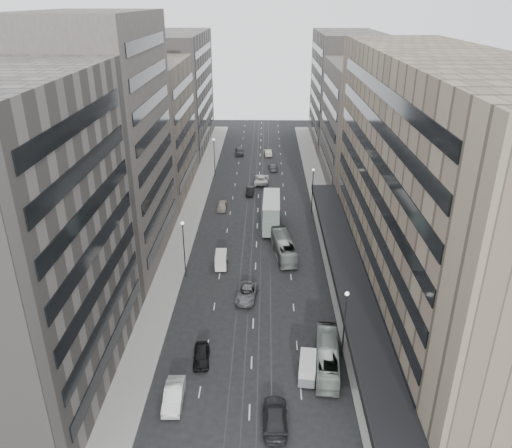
# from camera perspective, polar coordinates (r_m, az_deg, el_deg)

# --- Properties ---
(ground) EXTENTS (220.00, 220.00, 0.00)m
(ground) POSITION_cam_1_polar(r_m,az_deg,el_deg) (59.87, -0.35, -11.86)
(ground) COLOR black
(ground) RESTS_ON ground
(sidewalk_right) EXTENTS (4.00, 125.00, 0.15)m
(sidewalk_right) POSITION_cam_1_polar(r_m,az_deg,el_deg) (93.36, 7.63, 1.95)
(sidewalk_right) COLOR gray
(sidewalk_right) RESTS_ON ground
(sidewalk_left) EXTENTS (4.00, 125.00, 0.15)m
(sidewalk_left) POSITION_cam_1_polar(r_m,az_deg,el_deg) (93.70, -7.12, 2.06)
(sidewalk_left) COLOR gray
(sidewalk_left) RESTS_ON ground
(department_store) EXTENTS (19.20, 60.00, 30.00)m
(department_store) POSITION_cam_1_polar(r_m,az_deg,el_deg) (63.16, 19.71, 4.03)
(department_store) COLOR gray
(department_store) RESTS_ON ground
(building_right_mid) EXTENTS (15.00, 28.00, 24.00)m
(building_right_mid) POSITION_cam_1_polar(r_m,az_deg,el_deg) (104.91, 12.43, 10.96)
(building_right_mid) COLOR #4C4742
(building_right_mid) RESTS_ON ground
(building_right_far) EXTENTS (15.00, 32.00, 28.00)m
(building_right_far) POSITION_cam_1_polar(r_m,az_deg,el_deg) (133.53, 10.16, 14.83)
(building_right_far) COLOR slate
(building_right_far) RESTS_ON ground
(building_left_a) EXTENTS (15.00, 28.00, 30.00)m
(building_left_a) POSITION_cam_1_polar(r_m,az_deg,el_deg) (50.57, -25.82, -2.02)
(building_left_a) COLOR slate
(building_left_a) RESTS_ON ground
(building_left_b) EXTENTS (15.00, 26.00, 34.00)m
(building_left_b) POSITION_cam_1_polar(r_m,az_deg,el_deg) (73.36, -17.23, 8.79)
(building_left_b) COLOR #4C4742
(building_left_b) RESTS_ON ground
(building_left_c) EXTENTS (15.00, 28.00, 25.00)m
(building_left_c) POSITION_cam_1_polar(r_m,az_deg,el_deg) (99.64, -12.34, 10.57)
(building_left_c) COLOR #756B5B
(building_left_c) RESTS_ON ground
(building_left_d) EXTENTS (15.00, 38.00, 28.00)m
(building_left_d) POSITION_cam_1_polar(r_m,az_deg,el_deg) (131.04, -9.21, 14.71)
(building_left_d) COLOR slate
(building_left_d) RESTS_ON ground
(lamp_right_near) EXTENTS (0.44, 0.44, 8.32)m
(lamp_right_near) POSITION_cam_1_polar(r_m,az_deg,el_deg) (53.42, 10.13, -10.48)
(lamp_right_near) COLOR #262628
(lamp_right_near) RESTS_ON ground
(lamp_right_far) EXTENTS (0.44, 0.44, 8.32)m
(lamp_right_far) POSITION_cam_1_polar(r_m,az_deg,el_deg) (88.96, 6.50, 4.40)
(lamp_right_far) COLOR #262628
(lamp_right_far) RESTS_ON ground
(lamp_left_near) EXTENTS (0.44, 0.44, 8.32)m
(lamp_left_near) POSITION_cam_1_polar(r_m,az_deg,el_deg) (68.30, -8.27, -2.12)
(lamp_left_near) COLOR #262628
(lamp_left_near) RESTS_ON ground
(lamp_left_far) EXTENTS (0.44, 0.44, 8.32)m
(lamp_left_far) POSITION_cam_1_polar(r_m,az_deg,el_deg) (108.14, -4.80, 8.11)
(lamp_left_far) COLOR #262628
(lamp_left_far) RESTS_ON ground
(bus_near) EXTENTS (3.16, 9.80, 2.68)m
(bus_near) POSITION_cam_1_polar(r_m,az_deg,el_deg) (54.31, 8.14, -14.76)
(bus_near) COLOR gray
(bus_near) RESTS_ON ground
(bus_far) EXTENTS (3.77, 10.55, 2.88)m
(bus_far) POSITION_cam_1_polar(r_m,az_deg,el_deg) (74.91, 3.16, -2.60)
(bus_far) COLOR gray
(bus_far) RESTS_ON ground
(double_decker) EXTENTS (3.20, 9.88, 5.37)m
(double_decker) POSITION_cam_1_polar(r_m,az_deg,el_deg) (83.14, 1.76, 1.38)
(double_decker) COLOR slate
(double_decker) RESTS_ON ground
(vw_microbus) EXTENTS (2.21, 4.16, 2.15)m
(vw_microbus) POSITION_cam_1_polar(r_m,az_deg,el_deg) (52.97, 5.91, -15.99)
(vw_microbus) COLOR slate
(vw_microbus) RESTS_ON ground
(panel_van) EXTENTS (1.87, 3.63, 2.25)m
(panel_van) POSITION_cam_1_polar(r_m,az_deg,el_deg) (71.74, -4.02, -4.11)
(panel_van) COLOR silver
(panel_van) RESTS_ON ground
(sedan_0) EXTENTS (2.00, 4.33, 1.44)m
(sedan_0) POSITION_cam_1_polar(r_m,az_deg,el_deg) (55.21, -6.28, -14.71)
(sedan_0) COLOR black
(sedan_0) RESTS_ON ground
(sedan_1) EXTENTS (1.90, 5.05, 1.65)m
(sedan_1) POSITION_cam_1_polar(r_m,az_deg,el_deg) (50.96, -9.38, -18.76)
(sedan_1) COLOR silver
(sedan_1) RESTS_ON ground
(sedan_2) EXTENTS (3.08, 5.58, 1.48)m
(sedan_2) POSITION_cam_1_polar(r_m,az_deg,el_deg) (64.85, -1.06, -7.92)
(sedan_2) COLOR slate
(sedan_2) RESTS_ON ground
(sedan_3) EXTENTS (2.30, 5.63, 1.63)m
(sedan_3) POSITION_cam_1_polar(r_m,az_deg,el_deg) (48.49, 2.19, -21.15)
(sedan_3) COLOR black
(sedan_3) RESTS_ON ground
(sedan_4) EXTENTS (1.75, 4.29, 1.46)m
(sedan_4) POSITION_cam_1_polar(r_m,az_deg,el_deg) (91.63, -3.90, 2.11)
(sedan_4) COLOR #9F9284
(sedan_4) RESTS_ON ground
(sedan_5) EXTENTS (1.69, 4.21, 1.36)m
(sedan_5) POSITION_cam_1_polar(r_m,az_deg,el_deg) (98.55, -0.66, 3.78)
(sedan_5) COLOR black
(sedan_5) RESTS_ON ground
(sedan_6) EXTENTS (3.08, 6.23, 1.70)m
(sedan_6) POSITION_cam_1_polar(r_m,az_deg,el_deg) (104.79, 0.63, 5.15)
(sedan_6) COLOR silver
(sedan_6) RESTS_ON ground
(sedan_7) EXTENTS (2.09, 4.71, 1.34)m
(sedan_7) POSITION_cam_1_polar(r_m,az_deg,el_deg) (113.31, 1.95, 6.55)
(sedan_7) COLOR #515153
(sedan_7) RESTS_ON ground
(sedan_8) EXTENTS (2.38, 5.09, 1.69)m
(sedan_8) POSITION_cam_1_polar(r_m,az_deg,el_deg) (124.74, -1.92, 8.31)
(sedan_8) COLOR #2A2A2D
(sedan_8) RESTS_ON ground
(sedan_9) EXTENTS (2.11, 4.77, 1.52)m
(sedan_9) POSITION_cam_1_polar(r_m,az_deg,el_deg) (124.01, 1.36, 8.18)
(sedan_9) COLOR beige
(sedan_9) RESTS_ON ground
(pedestrian) EXTENTS (0.64, 0.43, 1.74)m
(pedestrian) POSITION_cam_1_polar(r_m,az_deg,el_deg) (51.28, 14.98, -18.76)
(pedestrian) COLOR black
(pedestrian) RESTS_ON sidewalk_right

